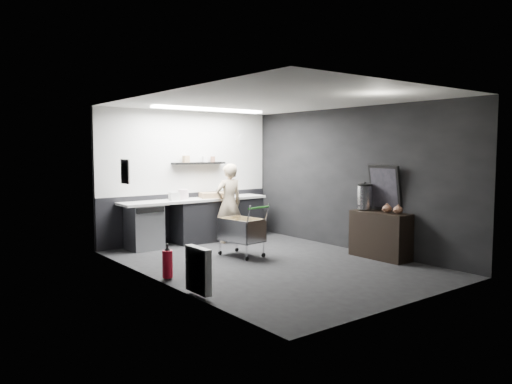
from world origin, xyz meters
TOP-DOWN VIEW (x-y plane):
  - floor at (0.00, 0.00)m, footprint 5.50×5.50m
  - ceiling at (0.00, 0.00)m, footprint 5.50×5.50m
  - wall_back at (0.00, 2.75)m, footprint 5.50×0.00m
  - wall_front at (0.00, -2.75)m, footprint 5.50×0.00m
  - wall_left at (-2.00, 0.00)m, footprint 0.00×5.50m
  - wall_right at (2.00, 0.00)m, footprint 0.00×5.50m
  - kitchen_wall_panel at (0.00, 2.73)m, footprint 3.95×0.02m
  - dado_panel at (0.00, 2.73)m, footprint 3.95×0.02m
  - floating_shelf at (0.20, 2.62)m, footprint 1.20×0.22m
  - wall_clock at (1.40, 2.72)m, footprint 0.20×0.03m
  - poster at (-1.98, 1.30)m, footprint 0.02×0.30m
  - poster_red_band at (-1.98, 1.30)m, footprint 0.02×0.22m
  - radiator at (-1.94, -0.90)m, footprint 0.10×0.50m
  - ceiling_strip at (0.00, 1.85)m, footprint 2.40×0.20m
  - prep_counter at (0.14, 2.42)m, footprint 3.20×0.61m
  - person at (0.51, 1.97)m, footprint 0.62×0.43m
  - shopping_cart at (-0.04, 0.77)m, footprint 0.61×0.91m
  - sideboard at (1.79, -0.84)m, footprint 0.46×1.09m
  - fire_extinguisher at (-1.85, 0.12)m, footprint 0.15×0.15m
  - cardboard_box at (0.41, 2.37)m, footprint 0.66×0.58m
  - pink_tub at (-0.29, 2.42)m, footprint 0.20×0.20m
  - white_container at (-0.52, 2.37)m, footprint 0.20×0.16m

SIDE VIEW (x-z plane):
  - floor at x=0.00m, z-range 0.00..0.00m
  - fire_extinguisher at x=-1.85m, z-range -0.01..0.50m
  - radiator at x=-1.94m, z-range 0.05..0.65m
  - shopping_cart at x=-0.04m, z-range -0.02..0.90m
  - prep_counter at x=0.14m, z-range 0.01..0.91m
  - dado_panel at x=0.00m, z-range 0.00..1.00m
  - sideboard at x=1.79m, z-range -0.29..1.34m
  - person at x=0.51m, z-range 0.00..1.62m
  - cardboard_box at x=0.41m, z-range 0.90..1.01m
  - white_container at x=-0.52m, z-range 0.90..1.07m
  - pink_tub at x=-0.29m, z-range 0.90..1.10m
  - wall_back at x=0.00m, z-range -1.40..4.10m
  - wall_front at x=0.00m, z-range -1.40..4.10m
  - wall_left at x=-2.00m, z-range -1.40..4.10m
  - wall_right at x=2.00m, z-range -1.40..4.10m
  - poster at x=-1.98m, z-range 1.35..1.75m
  - floating_shelf at x=0.20m, z-range 1.60..1.64m
  - poster_red_band at x=-1.98m, z-range 1.57..1.67m
  - kitchen_wall_panel at x=0.00m, z-range 1.00..2.70m
  - wall_clock at x=1.40m, z-range 2.05..2.25m
  - ceiling_strip at x=0.00m, z-range 2.65..2.69m
  - ceiling at x=0.00m, z-range 2.70..2.70m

